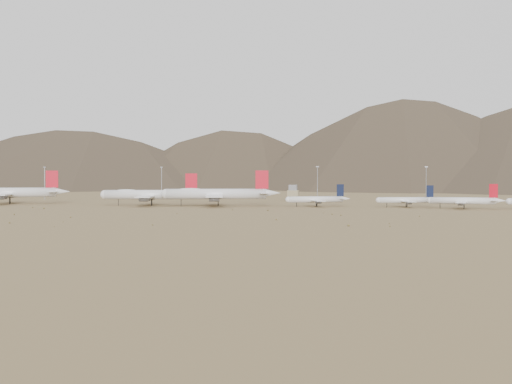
% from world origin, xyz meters
% --- Properties ---
extents(ground, '(3000.00, 3000.00, 0.00)m').
position_xyz_m(ground, '(0.00, 0.00, 0.00)').
color(ground, '#937B4C').
rests_on(ground, ground).
extents(mountain_ridge, '(4400.00, 1000.00, 300.00)m').
position_xyz_m(mountain_ridge, '(0.00, 900.00, 150.00)').
color(mountain_ridge, brown).
rests_on(mountain_ridge, ground).
extents(widebody_west, '(72.74, 57.84, 22.40)m').
position_xyz_m(widebody_west, '(-153.35, 40.69, 7.72)').
color(widebody_west, white).
rests_on(widebody_west, ground).
extents(widebody_centre, '(68.23, 53.36, 20.45)m').
position_xyz_m(widebody_centre, '(-51.18, 32.94, 7.05)').
color(widebody_centre, white).
rests_on(widebody_centre, ground).
extents(widebody_east, '(73.96, 58.19, 22.34)m').
position_xyz_m(widebody_east, '(-7.93, 33.27, 7.70)').
color(widebody_east, white).
rests_on(widebody_east, ground).
extents(narrowbody_a, '(39.54, 29.66, 13.76)m').
position_xyz_m(narrowbody_a, '(54.92, 36.62, 4.46)').
color(narrowbody_a, white).
rests_on(narrowbody_a, ground).
extents(narrowbody_b, '(39.02, 28.92, 13.24)m').
position_xyz_m(narrowbody_b, '(109.38, 38.28, 4.30)').
color(narrowbody_b, white).
rests_on(narrowbody_b, ground).
extents(narrowbody_c, '(43.74, 31.79, 14.49)m').
position_xyz_m(narrowbody_c, '(141.44, 22.88, 4.70)').
color(narrowbody_c, white).
rests_on(narrowbody_c, ground).
extents(control_tower, '(8.00, 8.00, 12.00)m').
position_xyz_m(control_tower, '(30.00, 120.00, 5.32)').
color(control_tower, '#978A66').
rests_on(control_tower, ground).
extents(mast_far_west, '(2.00, 0.60, 25.70)m').
position_xyz_m(mast_far_west, '(-165.12, 117.52, 14.20)').
color(mast_far_west, gray).
rests_on(mast_far_west, ground).
extents(mast_west, '(2.00, 0.60, 25.70)m').
position_xyz_m(mast_west, '(-76.02, 136.25, 14.20)').
color(mast_west, gray).
rests_on(mast_west, ground).
extents(mast_centre, '(2.00, 0.60, 25.70)m').
position_xyz_m(mast_centre, '(49.25, 104.99, 14.20)').
color(mast_centre, gray).
rests_on(mast_centre, ground).
extents(mast_east, '(2.00, 0.60, 25.70)m').
position_xyz_m(mast_east, '(126.65, 132.85, 14.20)').
color(mast_east, gray).
rests_on(mast_east, ground).
extents(desert_scrub, '(432.16, 160.25, 0.94)m').
position_xyz_m(desert_scrub, '(43.97, -77.07, 0.33)').
color(desert_scrub, brown).
rests_on(desert_scrub, ground).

